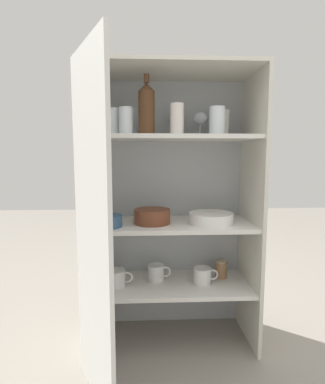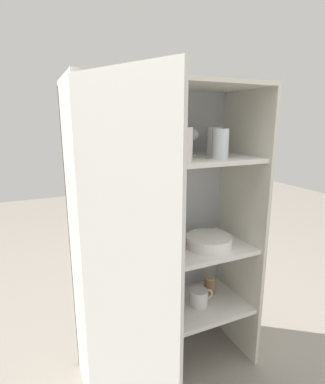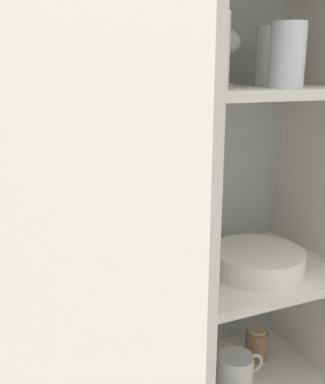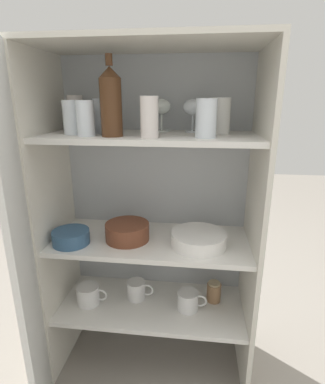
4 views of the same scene
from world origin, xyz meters
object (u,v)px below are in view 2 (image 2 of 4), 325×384
mixing_bowl_large (151,248)px  plate_stack_white (209,241)px  wine_bottle (151,132)px  storage_jar (210,285)px  serving_bowl_small (107,265)px  coffee_mug_primary (199,298)px

mixing_bowl_large → plate_stack_white: bearing=-3.3°
wine_bottle → mixing_bowl_large: size_ratio=1.49×
storage_jar → mixing_bowl_large: bearing=-168.8°
plate_stack_white → serving_bowl_small: same height
wine_bottle → serving_bowl_small: bearing=179.2°
serving_bowl_small → coffee_mug_primary: (0.47, 0.06, -0.31)m
wine_bottle → mixing_bowl_large: wine_bottle is taller
mixing_bowl_large → coffee_mug_primary: (0.26, -0.00, -0.31)m
plate_stack_white → storage_jar: (0.08, 0.09, -0.30)m
storage_jar → wine_bottle: bearing=-160.7°
plate_stack_white → mixing_bowl_large: bearing=176.7°
plate_stack_white → mixing_bowl_large: (-0.29, 0.02, 0.01)m
coffee_mug_primary → storage_jar: storage_jar is taller
wine_bottle → serving_bowl_small: 0.55m
plate_stack_white → storage_jar: plate_stack_white is taller
coffee_mug_primary → wine_bottle: bearing=-167.1°
mixing_bowl_large → coffee_mug_primary: size_ratio=1.41×
plate_stack_white → mixing_bowl_large: mixing_bowl_large is taller
mixing_bowl_large → coffee_mug_primary: 0.40m
coffee_mug_primary → storage_jar: (0.11, 0.07, 0.00)m
storage_jar → coffee_mug_primary: bearing=-146.8°
plate_stack_white → serving_bowl_small: (-0.51, -0.04, 0.00)m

